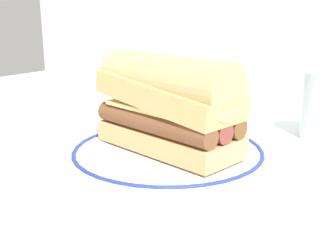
# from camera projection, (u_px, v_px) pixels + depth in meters

# --- Properties ---
(ground_plane) EXTENTS (1.50, 1.50, 0.00)m
(ground_plane) POSITION_uv_depth(u_px,v_px,m) (164.00, 154.00, 0.59)
(ground_plane) COLOR silver
(plate) EXTENTS (0.27, 0.27, 0.01)m
(plate) POSITION_uv_depth(u_px,v_px,m) (168.00, 153.00, 0.57)
(plate) COLOR white
(plate) RESTS_ON ground_plane
(sausage_sandwich) EXTENTS (0.20, 0.10, 0.12)m
(sausage_sandwich) POSITION_uv_depth(u_px,v_px,m) (168.00, 102.00, 0.55)
(sausage_sandwich) COLOR #DFB070
(sausage_sandwich) RESTS_ON plate
(drinking_glass) EXTENTS (0.06, 0.06, 0.10)m
(drinking_glass) POSITION_uv_depth(u_px,v_px,m) (322.00, 110.00, 0.65)
(drinking_glass) COLOR silver
(drinking_glass) RESTS_ON ground_plane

